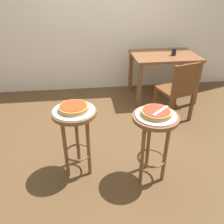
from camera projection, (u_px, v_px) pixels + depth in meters
name	position (u px, v px, depth m)	size (l,w,h in m)	color
ground_plane	(117.00, 137.00, 2.92)	(6.00, 6.00, 0.00)	brown
stool_foreground	(154.00, 133.00, 2.06)	(0.41, 0.41, 0.71)	brown
serving_plate_foreground	(156.00, 115.00, 1.97)	(0.36, 0.36, 0.01)	silver
pizza_foreground	(156.00, 112.00, 1.96)	(0.26, 0.26, 0.05)	#B78442
stool_middle	(76.00, 128.00, 2.14)	(0.41, 0.41, 0.71)	brown
serving_plate_middle	(74.00, 110.00, 2.05)	(0.38, 0.38, 0.01)	silver
pizza_middle	(74.00, 108.00, 2.03)	(0.27, 0.27, 0.05)	#B78442
dining_table	(163.00, 61.00, 3.63)	(1.01, 0.77, 0.74)	brown
cup_near_edge	(174.00, 52.00, 3.50)	(0.07, 0.07, 0.11)	black
wooden_chair	(178.00, 89.00, 3.07)	(0.50, 0.50, 0.85)	brown
pizza_server_knife	(161.00, 111.00, 1.93)	(0.22, 0.02, 0.01)	silver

